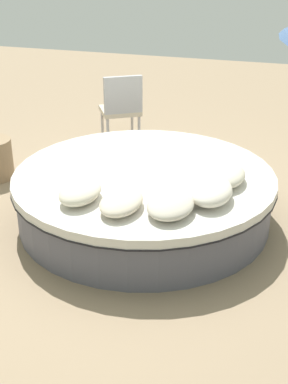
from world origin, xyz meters
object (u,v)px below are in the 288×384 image
at_px(throw_pillow_0, 80,192).
at_px(throw_pillow_3, 211,191).
at_px(throw_pillow_1, 121,202).
at_px(patio_chair, 121,105).
at_px(round_bed, 144,196).
at_px(throw_pillow_2, 171,205).
at_px(throw_pillow_4, 227,175).

relative_size(throw_pillow_0, throw_pillow_3, 0.91).
relative_size(throw_pillow_1, throw_pillow_3, 0.97).
relative_size(throw_pillow_3, patio_chair, 0.57).
xyz_separation_m(round_bed, throw_pillow_1, (0.80, 0.04, 0.32)).
height_order(round_bed, throw_pillow_3, throw_pillow_3).
distance_m(round_bed, throw_pillow_1, 0.86).
bearing_deg(throw_pillow_2, throw_pillow_3, 138.50).
xyz_separation_m(round_bed, throw_pillow_4, (-0.01, 0.82, 0.33)).
distance_m(throw_pillow_0, throw_pillow_2, 0.82).
xyz_separation_m(throw_pillow_1, patio_chair, (-2.84, -1.00, -0.03)).
xyz_separation_m(throw_pillow_1, throw_pillow_2, (-0.07, 0.42, 0.00)).
bearing_deg(throw_pillow_0, throw_pillow_1, 82.32).
xyz_separation_m(throw_pillow_3, patio_chair, (-2.44, -1.70, -0.05)).
distance_m(round_bed, patio_chair, 2.27).
bearing_deg(throw_pillow_0, patio_chair, -167.98).
relative_size(throw_pillow_1, throw_pillow_4, 1.01).
bearing_deg(throw_pillow_0, throw_pillow_2, 91.08).
bearing_deg(throw_pillow_2, throw_pillow_4, 154.00).
xyz_separation_m(round_bed, patio_chair, (-2.04, -0.95, 0.29)).
relative_size(round_bed, throw_pillow_4, 4.87).
height_order(throw_pillow_4, patio_chair, patio_chair).
distance_m(throw_pillow_1, patio_chair, 3.01).
bearing_deg(throw_pillow_3, throw_pillow_0, -73.03).
height_order(throw_pillow_2, throw_pillow_4, throw_pillow_4).
bearing_deg(throw_pillow_2, patio_chair, -152.91).
relative_size(round_bed, patio_chair, 2.67).
bearing_deg(throw_pillow_4, throw_pillow_0, -57.50).
distance_m(throw_pillow_3, patio_chair, 2.98).
xyz_separation_m(throw_pillow_4, patio_chair, (-2.03, -1.78, -0.04)).
relative_size(round_bed, throw_pillow_2, 4.77).
bearing_deg(round_bed, throw_pillow_1, 3.18).
height_order(throw_pillow_1, throw_pillow_4, throw_pillow_4).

